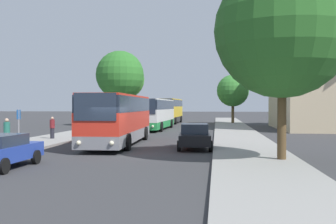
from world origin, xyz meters
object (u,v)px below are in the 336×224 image
(bus_rear, at_px, (170,110))
(pedestrian_waiting_far, at_px, (7,133))
(parked_car_left_curb, at_px, (1,150))
(tree_left_near, at_px, (120,75))
(tree_left_far, at_px, (125,79))
(bus_stop_sign, at_px, (19,122))
(bus_front, at_px, (119,118))
(pedestrian_waiting_near, at_px, (52,128))
(bus_middle, at_px, (155,113))
(tree_right_near, at_px, (282,31))
(tree_right_mid, at_px, (233,91))
(parked_car_right_near, at_px, (195,136))

(bus_rear, distance_m, pedestrian_waiting_far, 36.16)
(bus_rear, bearing_deg, parked_car_left_curb, -91.34)
(tree_left_near, height_order, tree_left_far, tree_left_near)
(bus_stop_sign, bearing_deg, parked_car_left_curb, -66.59)
(pedestrian_waiting_far, height_order, tree_left_near, tree_left_near)
(bus_front, height_order, pedestrian_waiting_near, bus_front)
(bus_rear, relative_size, tree_left_near, 1.21)
(bus_front, xyz_separation_m, pedestrian_waiting_near, (-5.66, 2.33, -0.79))
(bus_middle, height_order, tree_left_far, tree_left_far)
(bus_front, distance_m, tree_left_far, 31.54)
(bus_middle, bearing_deg, pedestrian_waiting_far, -103.17)
(tree_left_near, xyz_separation_m, tree_left_far, (-1.15, 7.63, -0.04))
(bus_stop_sign, distance_m, tree_right_near, 16.66)
(tree_left_near, bearing_deg, tree_right_mid, 28.88)
(bus_middle, distance_m, tree_left_near, 9.60)
(bus_middle, xyz_separation_m, tree_right_mid, (8.89, 14.25, 2.95))
(tree_left_near, bearing_deg, bus_rear, 58.84)
(pedestrian_waiting_far, bearing_deg, tree_left_far, 67.16)
(parked_car_left_curb, distance_m, pedestrian_waiting_near, 13.12)
(parked_car_right_near, bearing_deg, tree_left_far, -73.32)
(bus_rear, xyz_separation_m, tree_right_mid, (9.08, -0.83, 2.81))
(parked_car_left_curb, distance_m, tree_right_near, 13.26)
(bus_front, bearing_deg, tree_right_near, -39.57)
(bus_rear, distance_m, tree_left_far, 7.96)
(parked_car_left_curb, bearing_deg, parked_car_right_near, 48.17)
(parked_car_right_near, xyz_separation_m, tree_left_far, (-11.93, 32.56, 5.65))
(tree_right_mid, bearing_deg, parked_car_right_near, -96.24)
(bus_rear, relative_size, tree_right_mid, 1.66)
(bus_middle, distance_m, bus_stop_sign, 19.60)
(bus_rear, xyz_separation_m, pedestrian_waiting_far, (-5.24, -35.77, -0.88))
(tree_right_near, bearing_deg, pedestrian_waiting_far, 168.68)
(pedestrian_waiting_far, xyz_separation_m, tree_right_near, (14.97, -3.00, 4.98))
(parked_car_right_near, distance_m, tree_left_near, 27.75)
(parked_car_right_near, distance_m, pedestrian_waiting_near, 11.69)
(parked_car_left_curb, bearing_deg, pedestrian_waiting_far, 117.98)
(pedestrian_waiting_far, relative_size, tree_right_near, 0.19)
(bus_front, xyz_separation_m, pedestrian_waiting_far, (-5.57, -4.19, -0.74))
(pedestrian_waiting_far, bearing_deg, bus_middle, 50.48)
(bus_stop_sign, xyz_separation_m, pedestrian_waiting_far, (0.31, -1.96, -0.53))
(pedestrian_waiting_near, height_order, tree_right_near, tree_right_near)
(pedestrian_waiting_near, distance_m, pedestrian_waiting_far, 6.53)
(tree_left_far, relative_size, tree_right_near, 1.02)
(parked_car_left_curb, bearing_deg, tree_left_far, 96.65)
(pedestrian_waiting_near, relative_size, pedestrian_waiting_far, 0.94)
(tree_left_near, bearing_deg, bus_middle, -49.05)
(bus_rear, distance_m, tree_right_mid, 9.54)
(bus_middle, height_order, pedestrian_waiting_near, bus_middle)
(tree_left_far, distance_m, tree_right_near, 40.97)
(parked_car_right_near, height_order, tree_right_near, tree_right_near)
(bus_front, relative_size, tree_right_mid, 1.76)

